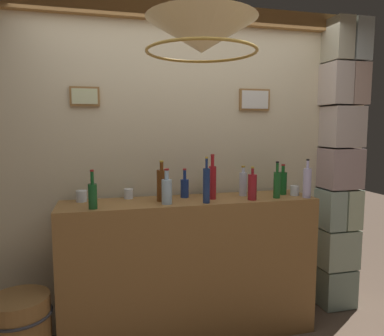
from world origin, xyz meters
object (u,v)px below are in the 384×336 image
(liquor_bottle_vermouth, at_px, (243,183))
(liquor_bottle_scotch, at_px, (212,181))
(liquor_bottle_whiskey, at_px, (206,185))
(liquor_bottle_brandy, at_px, (167,191))
(liquor_bottle_rye, at_px, (206,183))
(wooden_barrel, at_px, (21,336))
(liquor_bottle_sherry, at_px, (277,184))
(glass_tumbler_rocks, at_px, (295,190))
(glass_tumbler_highball, at_px, (81,196))
(glass_tumbler_shot, at_px, (128,194))
(liquor_bottle_mezcal, at_px, (307,182))
(liquor_bottle_port, at_px, (185,187))
(liquor_bottle_gin, at_px, (162,185))
(pendant_lamp, at_px, (202,37))
(liquor_bottle_tequila, at_px, (252,187))
(liquor_bottle_vodka, at_px, (283,182))
(liquor_bottle_rum, at_px, (93,195))

(liquor_bottle_vermouth, xyz_separation_m, liquor_bottle_scotch, (-0.28, -0.07, 0.04))
(liquor_bottle_whiskey, bearing_deg, liquor_bottle_brandy, 172.25)
(liquor_bottle_rye, bearing_deg, wooden_barrel, -166.54)
(liquor_bottle_sherry, xyz_separation_m, liquor_bottle_scotch, (-0.50, 0.09, 0.03))
(liquor_bottle_whiskey, relative_size, glass_tumbler_rocks, 4.26)
(liquor_bottle_sherry, relative_size, liquor_bottle_brandy, 1.12)
(glass_tumbler_highball, bearing_deg, glass_tumbler_shot, 6.08)
(liquor_bottle_mezcal, bearing_deg, liquor_bottle_scotch, 170.19)
(glass_tumbler_shot, bearing_deg, glass_tumbler_highball, -173.92)
(liquor_bottle_port, height_order, liquor_bottle_gin, liquor_bottle_gin)
(liquor_bottle_sherry, height_order, liquor_bottle_brandy, liquor_bottle_sherry)
(liquor_bottle_port, relative_size, pendant_lamp, 0.38)
(liquor_bottle_brandy, distance_m, liquor_bottle_scotch, 0.38)
(glass_tumbler_shot, bearing_deg, liquor_bottle_scotch, -16.14)
(pendant_lamp, bearing_deg, glass_tumbler_shot, 108.59)
(liquor_bottle_tequila, distance_m, liquor_bottle_scotch, 0.31)
(liquor_bottle_vermouth, xyz_separation_m, glass_tumbler_shot, (-0.91, 0.11, -0.06))
(liquor_bottle_vodka, relative_size, glass_tumbler_rocks, 3.14)
(liquor_bottle_mezcal, distance_m, liquor_bottle_tequila, 0.45)
(liquor_bottle_brandy, relative_size, glass_tumbler_highball, 3.04)
(liquor_bottle_rum, distance_m, wooden_barrel, 1.04)
(liquor_bottle_whiskey, bearing_deg, pendant_lamp, -109.04)
(liquor_bottle_mezcal, bearing_deg, liquor_bottle_whiskey, 179.98)
(liquor_bottle_port, bearing_deg, glass_tumbler_rocks, -8.65)
(liquor_bottle_vermouth, height_order, liquor_bottle_gin, liquor_bottle_gin)
(liquor_bottle_vodka, distance_m, liquor_bottle_gin, 1.01)
(liquor_bottle_vermouth, distance_m, pendant_lamp, 1.37)
(liquor_bottle_whiskey, bearing_deg, liquor_bottle_tequila, 3.52)
(liquor_bottle_brandy, xyz_separation_m, glass_tumbler_rocks, (1.07, 0.07, -0.06))
(liquor_bottle_rum, xyz_separation_m, pendant_lamp, (0.58, -0.65, 0.92))
(liquor_bottle_mezcal, height_order, liquor_bottle_sherry, liquor_bottle_mezcal)
(liquor_bottle_tequila, height_order, liquor_bottle_vodka, liquor_bottle_tequila)
(liquor_bottle_whiskey, distance_m, liquor_bottle_port, 0.27)
(liquor_bottle_port, relative_size, liquor_bottle_vermouth, 0.95)
(liquor_bottle_sherry, distance_m, liquor_bottle_vermouth, 0.27)
(liquor_bottle_scotch, relative_size, glass_tumbler_rocks, 4.34)
(liquor_bottle_mezcal, height_order, glass_tumbler_shot, liquor_bottle_mezcal)
(liquor_bottle_scotch, bearing_deg, liquor_bottle_mezcal, -9.81)
(liquor_bottle_gin, bearing_deg, liquor_bottle_rum, -164.60)
(glass_tumbler_shot, distance_m, pendant_lamp, 1.40)
(liquor_bottle_brandy, height_order, glass_tumbler_shot, liquor_bottle_brandy)
(liquor_bottle_tequila, bearing_deg, liquor_bottle_scotch, 159.86)
(liquor_bottle_vermouth, bearing_deg, glass_tumbler_shot, 173.10)
(liquor_bottle_brandy, height_order, pendant_lamp, pendant_lamp)
(liquor_bottle_gin, distance_m, glass_tumbler_rocks, 1.09)
(liquor_bottle_tequila, bearing_deg, liquor_bottle_rum, -179.32)
(liquor_bottle_rum, xyz_separation_m, glass_tumbler_rocks, (1.58, 0.10, -0.06))
(liquor_bottle_rye, bearing_deg, liquor_bottle_tequila, -43.89)
(liquor_bottle_vodka, height_order, pendant_lamp, pendant_lamp)
(liquor_bottle_tequila, relative_size, liquor_bottle_brandy, 0.99)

